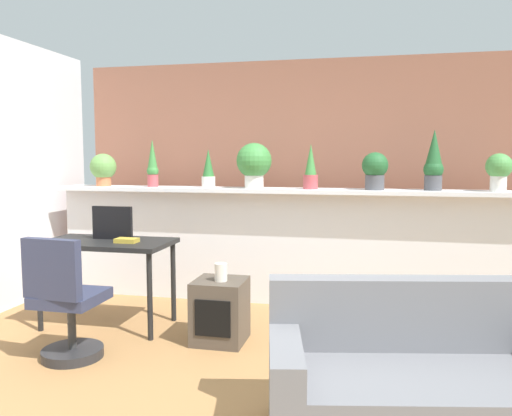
# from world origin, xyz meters

# --- Properties ---
(ground_plane) EXTENTS (12.00, 12.00, 0.00)m
(ground_plane) POSITION_xyz_m (0.00, 0.00, 0.00)
(ground_plane) COLOR #9E7042
(divider_wall) EXTENTS (4.71, 0.16, 1.12)m
(divider_wall) POSITION_xyz_m (0.00, 2.00, 0.56)
(divider_wall) COLOR silver
(divider_wall) RESTS_ON ground
(plant_shelf) EXTENTS (4.71, 0.39, 0.04)m
(plant_shelf) POSITION_xyz_m (0.00, 1.96, 1.14)
(plant_shelf) COLOR silver
(plant_shelf) RESTS_ON divider_wall
(brick_wall_behind) EXTENTS (4.71, 0.10, 2.50)m
(brick_wall_behind) POSITION_xyz_m (0.00, 2.60, 1.25)
(brick_wall_behind) COLOR #935B47
(brick_wall_behind) RESTS_ON ground
(potted_plant_0) EXTENTS (0.27, 0.27, 0.34)m
(potted_plant_0) POSITION_xyz_m (-1.93, 1.96, 1.35)
(potted_plant_0) COLOR #C66B42
(potted_plant_0) RESTS_ON plant_shelf
(potted_plant_1) EXTENTS (0.12, 0.12, 0.49)m
(potted_plant_1) POSITION_xyz_m (-1.37, 1.96, 1.38)
(potted_plant_1) COLOR #B7474C
(potted_plant_1) RESTS_ON plant_shelf
(potted_plant_2) EXTENTS (0.14, 0.14, 0.39)m
(potted_plant_2) POSITION_xyz_m (-0.77, 1.95, 1.34)
(potted_plant_2) COLOR silver
(potted_plant_2) RESTS_ON plant_shelf
(potted_plant_3) EXTENTS (0.35, 0.35, 0.45)m
(potted_plant_3) POSITION_xyz_m (-0.29, 1.94, 1.41)
(potted_plant_3) COLOR silver
(potted_plant_3) RESTS_ON plant_shelf
(potted_plant_4) EXTENTS (0.14, 0.14, 0.43)m
(potted_plant_4) POSITION_xyz_m (0.27, 1.93, 1.35)
(potted_plant_4) COLOR #B7474C
(potted_plant_4) RESTS_ON plant_shelf
(potted_plant_5) EXTENTS (0.24, 0.24, 0.35)m
(potted_plant_5) POSITION_xyz_m (0.87, 1.93, 1.35)
(potted_plant_5) COLOR #4C4C51
(potted_plant_5) RESTS_ON plant_shelf
(potted_plant_6) EXTENTS (0.18, 0.18, 0.56)m
(potted_plant_6) POSITION_xyz_m (1.40, 1.98, 1.42)
(potted_plant_6) COLOR #4C4C51
(potted_plant_6) RESTS_ON plant_shelf
(potted_plant_7) EXTENTS (0.23, 0.23, 0.34)m
(potted_plant_7) POSITION_xyz_m (1.94, 1.93, 1.36)
(potted_plant_7) COLOR silver
(potted_plant_7) RESTS_ON plant_shelf
(desk) EXTENTS (1.10, 0.60, 0.75)m
(desk) POSITION_xyz_m (-1.37, 0.97, 0.67)
(desk) COLOR black
(desk) RESTS_ON ground
(tv_monitor) EXTENTS (0.37, 0.04, 0.29)m
(tv_monitor) POSITION_xyz_m (-1.35, 1.05, 0.89)
(tv_monitor) COLOR black
(tv_monitor) RESTS_ON desk
(office_chair) EXTENTS (0.46, 0.46, 0.91)m
(office_chair) POSITION_xyz_m (-1.28, 0.20, 0.39)
(office_chair) COLOR #262628
(office_chair) RESTS_ON ground
(side_cube_shelf) EXTENTS (0.40, 0.41, 0.50)m
(side_cube_shelf) POSITION_xyz_m (-0.31, 0.81, 0.25)
(side_cube_shelf) COLOR #4C4238
(side_cube_shelf) RESTS_ON ground
(vase_on_shelf) EXTENTS (0.10, 0.10, 0.14)m
(vase_on_shelf) POSITION_xyz_m (-0.29, 0.78, 0.57)
(vase_on_shelf) COLOR silver
(vase_on_shelf) RESTS_ON side_cube_shelf
(book_on_desk) EXTENTS (0.18, 0.12, 0.04)m
(book_on_desk) POSITION_xyz_m (-1.15, 0.92, 0.77)
(book_on_desk) COLOR gold
(book_on_desk) RESTS_ON desk
(couch) EXTENTS (1.68, 1.05, 0.80)m
(couch) POSITION_xyz_m (1.11, -0.34, 0.28)
(couch) COLOR slate
(couch) RESTS_ON ground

